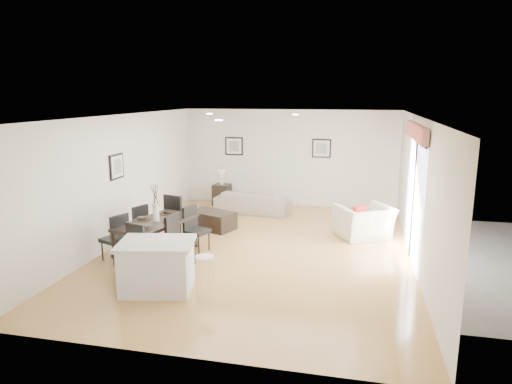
% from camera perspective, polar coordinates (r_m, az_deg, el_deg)
% --- Properties ---
extents(ground, '(8.00, 8.00, 0.00)m').
position_cam_1_polar(ground, '(9.39, 0.37, -7.23)').
color(ground, '#B38C49').
rests_on(ground, ground).
extents(wall_back, '(6.00, 0.04, 2.70)m').
position_cam_1_polar(wall_back, '(12.92, 4.17, 4.26)').
color(wall_back, silver).
rests_on(wall_back, ground).
extents(wall_front, '(6.00, 0.04, 2.70)m').
position_cam_1_polar(wall_front, '(5.32, -8.88, -7.36)').
color(wall_front, silver).
rests_on(wall_front, ground).
extents(wall_left, '(0.04, 8.00, 2.70)m').
position_cam_1_polar(wall_left, '(10.09, -16.51, 1.57)').
color(wall_left, silver).
rests_on(wall_left, ground).
extents(wall_right, '(0.04, 8.00, 2.70)m').
position_cam_1_polar(wall_right, '(8.90, 19.61, 0.01)').
color(wall_right, silver).
rests_on(wall_right, ground).
extents(ceiling, '(6.00, 8.00, 0.02)m').
position_cam_1_polar(ceiling, '(8.87, 0.40, 9.47)').
color(ceiling, white).
rests_on(ceiling, wall_back).
extents(sofa, '(2.05, 0.99, 0.58)m').
position_cam_1_polar(sofa, '(12.20, -0.40, -1.24)').
color(sofa, gray).
rests_on(sofa, ground).
extents(armchair, '(1.44, 1.39, 0.72)m').
position_cam_1_polar(armchair, '(10.34, 13.34, -3.65)').
color(armchair, beige).
rests_on(armchair, ground).
extents(dining_table, '(1.23, 1.85, 0.71)m').
position_cam_1_polar(dining_table, '(9.08, -12.33, -3.98)').
color(dining_table, black).
rests_on(dining_table, ground).
extents(dining_chair_wnear, '(0.54, 0.54, 0.93)m').
position_cam_1_polar(dining_chair_wnear, '(9.00, -17.02, -5.17)').
color(dining_chair_wnear, black).
rests_on(dining_chair_wnear, ground).
extents(dining_chair_wfar, '(0.52, 0.52, 0.90)m').
position_cam_1_polar(dining_chair_wfar, '(9.72, -14.57, -3.85)').
color(dining_chair_wfar, black).
rests_on(dining_chair_wfar, ground).
extents(dining_chair_enear, '(0.50, 0.50, 0.96)m').
position_cam_1_polar(dining_chair_enear, '(8.52, -9.79, -5.67)').
color(dining_chair_enear, black).
rests_on(dining_chair_enear, ground).
extents(dining_chair_efar, '(0.53, 0.53, 0.92)m').
position_cam_1_polar(dining_chair_efar, '(9.29, -7.73, -4.23)').
color(dining_chair_efar, black).
rests_on(dining_chair_efar, ground).
extents(dining_chair_head, '(0.52, 0.52, 0.93)m').
position_cam_1_polar(dining_chair_head, '(8.21, -15.24, -6.74)').
color(dining_chair_head, black).
rests_on(dining_chair_head, ground).
extents(dining_chair_foot, '(0.56, 0.56, 1.01)m').
position_cam_1_polar(dining_chair_foot, '(10.03, -9.93, -2.78)').
color(dining_chair_foot, black).
rests_on(dining_chair_foot, ground).
extents(vase, '(0.94, 1.44, 0.73)m').
position_cam_1_polar(vase, '(8.99, -12.44, -1.71)').
color(vase, white).
rests_on(vase, dining_table).
extents(coffee_table, '(1.20, 0.96, 0.42)m').
position_cam_1_polar(coffee_table, '(10.80, -5.52, -3.52)').
color(coffee_table, black).
rests_on(coffee_table, ground).
extents(side_table, '(0.48, 0.48, 0.60)m').
position_cam_1_polar(side_table, '(13.07, -4.28, -0.33)').
color(side_table, black).
rests_on(side_table, ground).
extents(table_lamp, '(0.22, 0.22, 0.42)m').
position_cam_1_polar(table_lamp, '(12.96, -4.32, 2.15)').
color(table_lamp, white).
rests_on(table_lamp, side_table).
extents(cushion, '(0.30, 0.30, 0.32)m').
position_cam_1_polar(cushion, '(10.18, 12.82, -2.63)').
color(cushion, maroon).
rests_on(cushion, armchair).
extents(kitchen_island, '(1.33, 1.11, 0.82)m').
position_cam_1_polar(kitchen_island, '(7.58, -12.27, -8.99)').
color(kitchen_island, silver).
rests_on(kitchen_island, ground).
extents(bar_stool, '(0.29, 0.29, 0.64)m').
position_cam_1_polar(bar_stool, '(7.24, -6.41, -8.66)').
color(bar_stool, white).
rests_on(bar_stool, ground).
extents(framed_print_back_left, '(0.52, 0.04, 0.52)m').
position_cam_1_polar(framed_print_back_left, '(13.18, -2.76, 5.75)').
color(framed_print_back_left, black).
rests_on(framed_print_back_left, wall_back).
extents(framed_print_back_right, '(0.52, 0.04, 0.52)m').
position_cam_1_polar(framed_print_back_right, '(12.75, 8.19, 5.42)').
color(framed_print_back_right, black).
rests_on(framed_print_back_right, wall_back).
extents(framed_print_left_wall, '(0.04, 0.52, 0.52)m').
position_cam_1_polar(framed_print_left_wall, '(9.86, -17.02, 3.07)').
color(framed_print_left_wall, black).
rests_on(framed_print_left_wall, wall_left).
extents(sliding_door, '(0.12, 2.70, 2.57)m').
position_cam_1_polar(sliding_door, '(9.14, 19.25, 2.33)').
color(sliding_door, white).
rests_on(sliding_door, wall_right).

